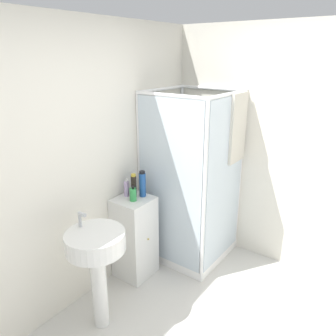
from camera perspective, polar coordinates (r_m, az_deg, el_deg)
wall_back at (r=2.87m, az=-17.17°, el=-0.91°), size 6.40×0.06×2.50m
wall_right at (r=3.45m, az=26.28°, el=1.31°), size 0.06×6.40×2.50m
shower_enclosure at (r=3.67m, az=4.57°, el=-7.85°), size 0.82×0.85×1.86m
vanity_cabinet at (r=3.43m, az=-5.84°, el=-11.89°), size 0.36×0.37×0.86m
sink at (r=2.74m, az=-12.36°, el=-14.45°), size 0.47×0.47×1.02m
soap_dispenser at (r=3.16m, az=-6.11°, el=-4.58°), size 0.07×0.07×0.16m
shampoo_bottle_tall_black at (r=3.22m, az=-5.98°, el=-3.11°), size 0.05×0.05×0.24m
shampoo_bottle_blue at (r=3.23m, az=-4.47°, el=-2.80°), size 0.07×0.07×0.26m
lotion_bottle_white at (r=3.26m, az=-7.24°, el=-3.59°), size 0.05×0.05×0.18m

